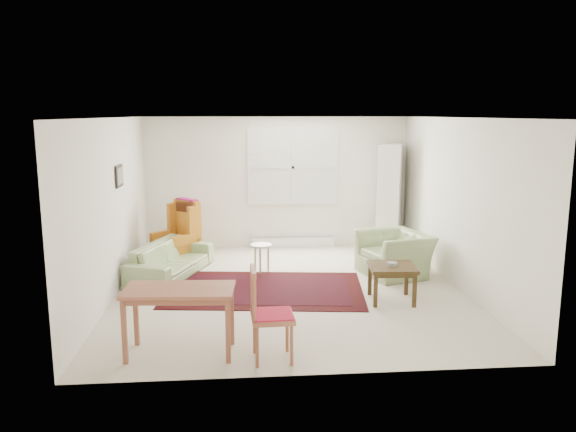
{
  "coord_description": "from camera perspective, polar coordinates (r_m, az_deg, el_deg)",
  "views": [
    {
      "loc": [
        -0.7,
        -7.9,
        2.56
      ],
      "look_at": [
        0.0,
        0.3,
        1.05
      ],
      "focal_mm": 35.0,
      "sensor_mm": 36.0,
      "label": 1
    }
  ],
  "objects": [
    {
      "name": "room",
      "position": [
        8.25,
        0.18,
        1.3
      ],
      "size": [
        5.04,
        5.54,
        2.51
      ],
      "color": "beige",
      "rests_on": "ground"
    },
    {
      "name": "stool",
      "position": [
        9.18,
        -2.74,
        -4.29
      ],
      "size": [
        0.45,
        0.45,
        0.47
      ],
      "primitive_type": null,
      "rotation": [
        0.0,
        0.0,
        0.35
      ],
      "color": "white",
      "rests_on": "ground"
    },
    {
      "name": "cabinet",
      "position": [
        10.74,
        10.29,
        1.87
      ],
      "size": [
        0.67,
        0.89,
        2.0
      ],
      "primitive_type": null,
      "rotation": [
        0.0,
        0.0,
        -0.35
      ],
      "color": "white",
      "rests_on": "ground"
    },
    {
      "name": "rug",
      "position": [
        8.33,
        -2.32,
        -7.4
      ],
      "size": [
        3.04,
        2.15,
        0.03
      ],
      "primitive_type": null,
      "rotation": [
        0.0,
        0.0,
        -0.12
      ],
      "color": "black",
      "rests_on": "ground"
    },
    {
      "name": "desk",
      "position": [
        6.22,
        -10.9,
        -10.44
      ],
      "size": [
        1.2,
        0.66,
        0.74
      ],
      "primitive_type": null,
      "rotation": [
        0.0,
        0.0,
        -0.07
      ],
      "color": "#9D5A3F",
      "rests_on": "ground"
    },
    {
      "name": "armchair",
      "position": [
        9.15,
        10.78,
        -3.38
      ],
      "size": [
        1.19,
        1.28,
        0.82
      ],
      "primitive_type": "imported",
      "rotation": [
        0.0,
        0.0,
        -1.28
      ],
      "color": "#8EA46D",
      "rests_on": "ground"
    },
    {
      "name": "coffee_table",
      "position": [
        7.92,
        10.47,
        -6.71
      ],
      "size": [
        0.67,
        0.67,
        0.51
      ],
      "primitive_type": null,
      "rotation": [
        0.0,
        0.0,
        -0.08
      ],
      "color": "#3B2912",
      "rests_on": "ground"
    },
    {
      "name": "sofa",
      "position": [
        9.13,
        -11.83,
        -3.72
      ],
      "size": [
        1.28,
        1.96,
        0.74
      ],
      "primitive_type": "imported",
      "rotation": [
        0.0,
        0.0,
        1.23
      ],
      "color": "#8EA46D",
      "rests_on": "ground"
    },
    {
      "name": "wingback_chair",
      "position": [
        9.87,
        -11.4,
        -1.58
      ],
      "size": [
        0.92,
        0.92,
        1.1
      ],
      "primitive_type": null,
      "rotation": [
        0.0,
        0.0,
        -0.79
      ],
      "color": "#C1751D",
      "rests_on": "ground"
    },
    {
      "name": "desk_chair",
      "position": [
        5.93,
        -1.59,
        -9.94
      ],
      "size": [
        0.46,
        0.46,
        1.0
      ],
      "primitive_type": null,
      "rotation": [
        0.0,
        0.0,
        1.61
      ],
      "color": "#9D5A3F",
      "rests_on": "ground"
    }
  ]
}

